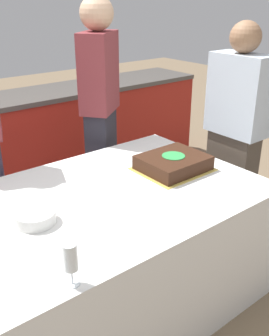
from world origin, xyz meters
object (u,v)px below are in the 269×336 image
object	(u,v)px
person_cutting_cake	(100,114)
person_seated_right	(234,139)
cake	(173,163)
wine_glass	(70,258)
plate_stack	(35,217)

from	to	relation	value
person_cutting_cake	person_seated_right	size ratio (longest dim) A/B	1.09
cake	wine_glass	bearing A→B (deg)	-152.97
cake	person_cutting_cake	distance (m)	0.79
plate_stack	person_seated_right	size ratio (longest dim) A/B	0.12
person_cutting_cake	person_seated_right	distance (m)	0.97
plate_stack	person_seated_right	bearing A→B (deg)	0.98
plate_stack	person_cutting_cake	world-z (taller)	person_cutting_cake
person_seated_right	person_cutting_cake	bearing A→B (deg)	-144.25
cake	plate_stack	size ratio (longest dim) A/B	2.19
cake	plate_stack	xyz separation A→B (m)	(-0.92, -0.04, -0.01)
cake	person_seated_right	xyz separation A→B (m)	(0.56, -0.01, 0.03)
plate_stack	wine_glass	size ratio (longest dim) A/B	1.08
plate_stack	person_cutting_cake	bearing A→B (deg)	41.32
plate_stack	person_cutting_cake	size ratio (longest dim) A/B	0.11
cake	person_cutting_cake	xyz separation A→B (m)	(-0.00, 0.77, 0.13)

